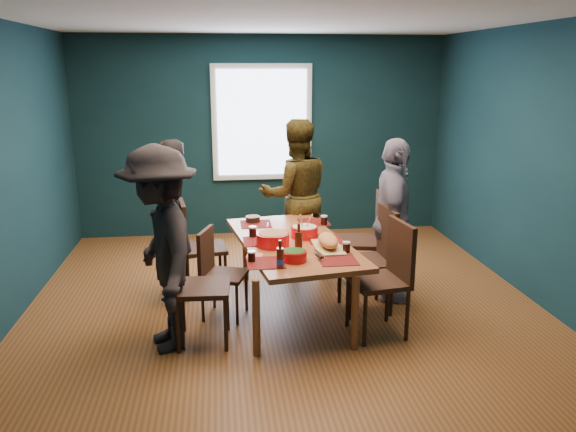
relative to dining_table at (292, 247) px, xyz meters
name	(u,v)px	position (x,y,z in m)	size (l,w,h in m)	color
room	(280,162)	(-0.07, 0.45, 0.74)	(5.01, 5.01, 2.71)	brown
dining_table	(292,247)	(0.00, 0.00, 0.00)	(1.20, 1.97, 0.70)	brown
chair_left_far	(194,240)	(-0.94, 0.55, -0.07)	(0.50, 0.50, 0.98)	black
chair_left_mid	(216,266)	(-0.72, -0.04, -0.15)	(0.48, 0.48, 0.84)	black
chair_left_near	(190,277)	(-0.93, -0.54, -0.05)	(0.48, 0.48, 1.00)	black
chair_right_far	(368,233)	(0.87, 0.51, -0.04)	(0.54, 0.54, 1.01)	black
chair_right_mid	(376,251)	(0.79, -0.07, -0.05)	(0.48, 0.48, 1.01)	black
chair_right_near	(389,270)	(0.76, -0.58, -0.05)	(0.52, 0.52, 1.01)	black
person_far_left	(170,222)	(-1.16, 0.44, 0.17)	(0.59, 0.39, 1.61)	black
person_back	(296,195)	(0.19, 1.20, 0.23)	(0.84, 0.65, 1.73)	black
person_right	(393,221)	(1.02, 0.16, 0.18)	(0.95, 0.40, 1.63)	silver
person_near_left	(161,250)	(-1.15, -0.59, 0.22)	(1.10, 0.63, 1.70)	black
bowl_salad	(273,239)	(-0.20, -0.14, 0.13)	(0.30, 0.30, 0.13)	red
bowl_dumpling	(304,231)	(0.13, 0.09, 0.12)	(0.26, 0.26, 0.24)	red
bowl_herbs	(294,255)	(-0.06, -0.57, 0.11)	(0.21, 0.21, 0.09)	red
cutting_board	(328,242)	(0.28, -0.28, 0.13)	(0.28, 0.58, 0.13)	tan
small_bowl	(253,219)	(-0.33, 0.69, 0.10)	(0.15, 0.15, 0.06)	black
beer_bottle_a	(280,258)	(-0.20, -0.73, 0.15)	(0.06, 0.06, 0.23)	#48190C
beer_bottle_b	(299,241)	(0.01, -0.35, 0.17)	(0.07, 0.07, 0.26)	#48190C
cola_glass_a	(252,256)	(-0.42, -0.55, 0.12)	(0.07, 0.07, 0.09)	black
cola_glass_b	(346,247)	(0.42, -0.41, 0.12)	(0.07, 0.07, 0.10)	black
cola_glass_c	(324,220)	(0.39, 0.49, 0.12)	(0.07, 0.07, 0.10)	black
cola_glass_d	(253,231)	(-0.36, 0.16, 0.12)	(0.08, 0.08, 0.11)	black
napkin_a	(324,237)	(0.31, 0.07, 0.07)	(0.15, 0.15, 0.00)	#DD5D64
napkin_b	(255,255)	(-0.38, -0.39, 0.07)	(0.14, 0.14, 0.00)	#DD5D64
napkin_c	(339,262)	(0.31, -0.65, 0.07)	(0.12, 0.12, 0.00)	#DD5D64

